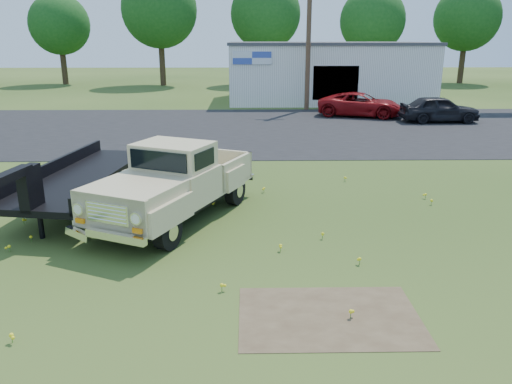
% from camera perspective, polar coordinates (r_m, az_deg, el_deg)
% --- Properties ---
extents(ground, '(140.00, 140.00, 0.00)m').
position_cam_1_polar(ground, '(11.21, -1.73, -6.14)').
color(ground, '#294114').
rests_on(ground, ground).
extents(asphalt_lot, '(90.00, 14.00, 0.02)m').
position_cam_1_polar(asphalt_lot, '(25.68, -1.37, 7.25)').
color(asphalt_lot, black).
rests_on(asphalt_lot, ground).
extents(dirt_patch_a, '(3.00, 2.00, 0.01)m').
position_cam_1_polar(dirt_patch_a, '(8.65, 8.35, -13.92)').
color(dirt_patch_a, '#4F3D2A').
rests_on(dirt_patch_a, ground).
extents(dirt_patch_b, '(2.20, 1.60, 0.01)m').
position_cam_1_polar(dirt_patch_b, '(14.65, -9.43, -0.68)').
color(dirt_patch_b, '#4F3D2A').
rests_on(dirt_patch_b, ground).
extents(commercial_building, '(14.20, 8.20, 4.15)m').
position_cam_1_polar(commercial_building, '(37.81, 8.08, 13.50)').
color(commercial_building, beige).
rests_on(commercial_building, ground).
extents(utility_pole_mid, '(1.60, 0.30, 9.00)m').
position_cam_1_polar(utility_pole_mid, '(32.52, 6.03, 17.41)').
color(utility_pole_mid, '#3F2B1D').
rests_on(utility_pole_mid, ground).
extents(treeline_b, '(5.76, 5.76, 8.57)m').
position_cam_1_polar(treeline_b, '(54.42, -21.55, 17.37)').
color(treeline_b, '#3B2B1B').
rests_on(treeline_b, ground).
extents(treeline_c, '(7.04, 7.04, 10.47)m').
position_cam_1_polar(treeline_c, '(50.52, -10.98, 19.75)').
color(treeline_c, '#3B2B1B').
rests_on(treeline_c, ground).
extents(treeline_d, '(6.72, 6.72, 10.00)m').
position_cam_1_polar(treeline_d, '(50.87, 1.11, 19.66)').
color(treeline_d, '#3B2B1B').
rests_on(treeline_d, ground).
extents(treeline_e, '(6.08, 6.08, 9.04)m').
position_cam_1_polar(treeline_e, '(50.72, 13.16, 18.53)').
color(treeline_e, '#3B2B1B').
rests_on(treeline_e, ground).
extents(treeline_f, '(6.40, 6.40, 9.52)m').
position_cam_1_polar(treeline_f, '(56.24, 22.98, 17.83)').
color(treeline_f, '#3B2B1B').
rests_on(treeline_f, ground).
extents(vintage_pickup_truck, '(4.24, 5.90, 2.00)m').
position_cam_1_polar(vintage_pickup_truck, '(12.64, -9.25, 1.17)').
color(vintage_pickup_truck, tan).
rests_on(vintage_pickup_truck, ground).
extents(flatbed_trailer, '(3.22, 6.97, 1.83)m').
position_cam_1_polar(flatbed_trailer, '(14.47, -18.63, 2.18)').
color(flatbed_trailer, black).
rests_on(flatbed_trailer, ground).
extents(red_pickup, '(5.38, 3.69, 1.37)m').
position_cam_1_polar(red_pickup, '(30.30, 11.88, 9.73)').
color(red_pickup, maroon).
rests_on(red_pickup, ground).
extents(dark_sedan, '(4.19, 1.71, 1.42)m').
position_cam_1_polar(dark_sedan, '(29.36, 20.21, 8.87)').
color(dark_sedan, black).
rests_on(dark_sedan, ground).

